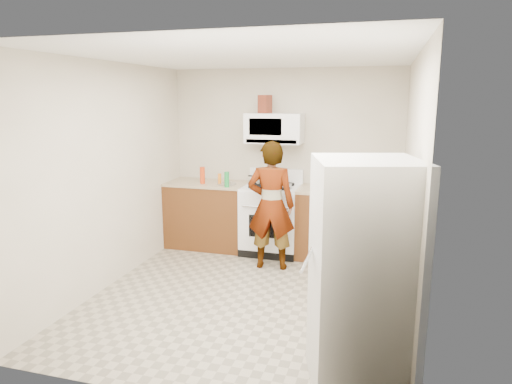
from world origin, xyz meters
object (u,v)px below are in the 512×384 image
(gas_range, at_px, (272,218))
(kettle, at_px, (327,180))
(microwave, at_px, (274,128))
(person, at_px, (271,206))
(saucepan, at_px, (263,179))
(fridge, at_px, (363,277))

(gas_range, relative_size, kettle, 6.55)
(microwave, height_order, person, microwave)
(kettle, bearing_deg, gas_range, -164.36)
(kettle, distance_m, saucepan, 0.87)
(microwave, relative_size, fridge, 0.45)
(kettle, bearing_deg, fridge, -77.06)
(person, relative_size, fridge, 0.94)
(fridge, xyz_separation_m, saucepan, (-1.49, 2.81, 0.16))
(person, bearing_deg, gas_range, -83.40)
(person, relative_size, kettle, 9.28)
(person, xyz_separation_m, kettle, (0.58, 0.77, 0.22))
(microwave, bearing_deg, fridge, -64.75)
(gas_range, bearing_deg, fridge, -63.72)
(gas_range, bearing_deg, person, -76.79)
(gas_range, relative_size, microwave, 1.49)
(saucepan, bearing_deg, gas_range, -29.74)
(fridge, distance_m, saucepan, 3.19)
(fridge, bearing_deg, gas_range, 100.49)
(kettle, bearing_deg, saucepan, -172.22)
(microwave, xyz_separation_m, kettle, (0.71, 0.06, -0.68))
(microwave, bearing_deg, gas_range, -90.00)
(gas_range, height_order, saucepan, gas_range)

